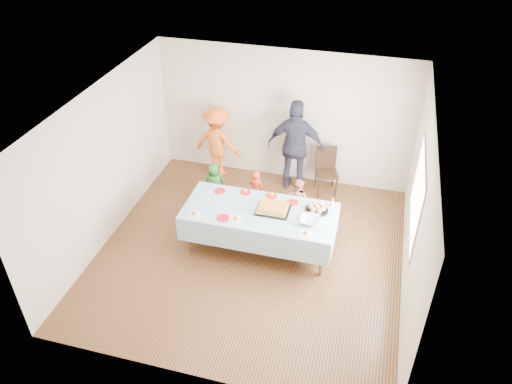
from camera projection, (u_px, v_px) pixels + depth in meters
ground at (250, 252)px, 8.47m from camera, size 5.00×5.00×0.00m
room_walls at (253, 164)px, 7.45m from camera, size 5.04×5.04×2.72m
party_table at (260, 213)px, 8.17m from camera, size 2.50×1.10×0.78m
birthday_cake at (273, 208)px, 8.11m from camera, size 0.55×0.42×0.10m
rolls_tray at (317, 208)px, 8.11m from camera, size 0.38×0.38×0.11m
punch_bowl at (310, 220)px, 7.86m from camera, size 0.33×0.33×0.08m
party_hat at (332, 201)px, 8.22m from camera, size 0.09×0.09×0.15m
fork_pile at (297, 223)px, 7.83m from camera, size 0.24×0.18×0.07m
plate_red_far_a at (220, 191)px, 8.59m from camera, size 0.19×0.19×0.01m
plate_red_far_b at (245, 192)px, 8.56m from camera, size 0.19×0.19×0.01m
plate_red_far_c at (272, 196)px, 8.47m from camera, size 0.19×0.19×0.01m
plate_red_far_d at (293, 202)px, 8.32m from camera, size 0.19×0.19×0.01m
plate_red_near at (223, 218)px, 7.97m from camera, size 0.20×0.20×0.01m
plate_white_left at (194, 215)px, 8.04m from camera, size 0.21×0.21×0.01m
plate_white_mid at (236, 220)px, 7.94m from camera, size 0.23×0.23×0.01m
plate_white_right at (305, 234)px, 7.64m from camera, size 0.22×0.22×0.01m
dining_chair at (326, 167)px, 9.71m from camera, size 0.51×0.51×0.93m
toddler_left at (256, 190)px, 9.25m from camera, size 0.34×0.26×0.83m
toddler_mid at (214, 184)px, 9.42m from camera, size 0.49×0.42×0.85m
toddler_right at (298, 199)px, 9.00m from camera, size 0.50×0.45×0.85m
adult_left at (218, 142)px, 10.05m from camera, size 1.04×0.68×1.51m
adult_right at (296, 146)px, 9.54m from camera, size 1.11×0.48×1.88m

